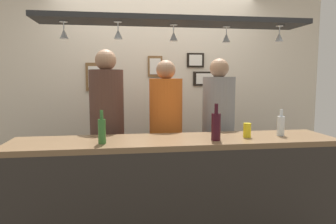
{
  "coord_description": "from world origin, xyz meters",
  "views": [
    {
      "loc": [
        -0.43,
        -2.85,
        1.5
      ],
      "look_at": [
        0.0,
        0.1,
        1.17
      ],
      "focal_mm": 33.06,
      "sensor_mm": 36.0,
      "label": 1
    }
  ],
  "objects_px": {
    "person_left_brown_shirt": "(107,120)",
    "bottle_beer_green_import": "(102,130)",
    "bottle_soda_clear": "(281,125)",
    "picture_frame_upper_small": "(195,60)",
    "picture_frame_lower_pair": "(205,79)",
    "bottle_wine_dark_red": "(216,126)",
    "picture_frame_crest": "(155,66)",
    "picture_frame_caricature": "(97,77)",
    "person_middle_orange_shirt": "(166,125)",
    "person_right_grey_shirt": "(218,122)",
    "drink_can": "(247,130)"
  },
  "relations": [
    {
      "from": "person_middle_orange_shirt",
      "to": "bottle_beer_green_import",
      "type": "xyz_separation_m",
      "value": [
        -0.6,
        -0.75,
        0.09
      ]
    },
    {
      "from": "bottle_soda_clear",
      "to": "bottle_beer_green_import",
      "type": "height_order",
      "value": "bottle_beer_green_import"
    },
    {
      "from": "person_right_grey_shirt",
      "to": "bottle_soda_clear",
      "type": "relative_size",
      "value": 7.38
    },
    {
      "from": "picture_frame_upper_small",
      "to": "picture_frame_lower_pair",
      "type": "height_order",
      "value": "picture_frame_upper_small"
    },
    {
      "from": "bottle_wine_dark_red",
      "to": "person_left_brown_shirt",
      "type": "bearing_deg",
      "value": 140.12
    },
    {
      "from": "bottle_wine_dark_red",
      "to": "picture_frame_caricature",
      "type": "relative_size",
      "value": 0.88
    },
    {
      "from": "person_right_grey_shirt",
      "to": "picture_frame_caricature",
      "type": "relative_size",
      "value": 4.99
    },
    {
      "from": "bottle_wine_dark_red",
      "to": "bottle_beer_green_import",
      "type": "bearing_deg",
      "value": 179.54
    },
    {
      "from": "bottle_wine_dark_red",
      "to": "picture_frame_crest",
      "type": "height_order",
      "value": "picture_frame_crest"
    },
    {
      "from": "person_right_grey_shirt",
      "to": "drink_can",
      "type": "bearing_deg",
      "value": -86.39
    },
    {
      "from": "person_middle_orange_shirt",
      "to": "picture_frame_lower_pair",
      "type": "distance_m",
      "value": 1.08
    },
    {
      "from": "bottle_beer_green_import",
      "to": "picture_frame_lower_pair",
      "type": "bearing_deg",
      "value": 51.25
    },
    {
      "from": "person_left_brown_shirt",
      "to": "picture_frame_lower_pair",
      "type": "xyz_separation_m",
      "value": [
        1.21,
        0.76,
        0.41
      ]
    },
    {
      "from": "picture_frame_caricature",
      "to": "picture_frame_crest",
      "type": "xyz_separation_m",
      "value": [
        0.72,
        0.0,
        0.13
      ]
    },
    {
      "from": "picture_frame_crest",
      "to": "bottle_beer_green_import",
      "type": "bearing_deg",
      "value": -110.66
    },
    {
      "from": "drink_can",
      "to": "picture_frame_caricature",
      "type": "height_order",
      "value": "picture_frame_caricature"
    },
    {
      "from": "person_right_grey_shirt",
      "to": "picture_frame_caricature",
      "type": "height_order",
      "value": "person_right_grey_shirt"
    },
    {
      "from": "bottle_soda_clear",
      "to": "picture_frame_crest",
      "type": "distance_m",
      "value": 1.78
    },
    {
      "from": "person_middle_orange_shirt",
      "to": "bottle_beer_green_import",
      "type": "distance_m",
      "value": 0.96
    },
    {
      "from": "picture_frame_crest",
      "to": "picture_frame_lower_pair",
      "type": "distance_m",
      "value": 0.66
    },
    {
      "from": "picture_frame_crest",
      "to": "picture_frame_lower_pair",
      "type": "height_order",
      "value": "picture_frame_crest"
    },
    {
      "from": "bottle_wine_dark_red",
      "to": "drink_can",
      "type": "relative_size",
      "value": 2.46
    },
    {
      "from": "picture_frame_lower_pair",
      "to": "picture_frame_upper_small",
      "type": "bearing_deg",
      "value": 180.0
    },
    {
      "from": "person_right_grey_shirt",
      "to": "bottle_wine_dark_red",
      "type": "distance_m",
      "value": 0.8
    },
    {
      "from": "bottle_wine_dark_red",
      "to": "picture_frame_crest",
      "type": "distance_m",
      "value": 1.64
    },
    {
      "from": "picture_frame_upper_small",
      "to": "picture_frame_lower_pair",
      "type": "distance_m",
      "value": 0.27
    },
    {
      "from": "bottle_beer_green_import",
      "to": "person_left_brown_shirt",
      "type": "bearing_deg",
      "value": 89.97
    },
    {
      "from": "picture_frame_caricature",
      "to": "bottle_soda_clear",
      "type": "bearing_deg",
      "value": -39.63
    },
    {
      "from": "person_right_grey_shirt",
      "to": "bottle_wine_dark_red",
      "type": "relative_size",
      "value": 5.66
    },
    {
      "from": "drink_can",
      "to": "picture_frame_upper_small",
      "type": "xyz_separation_m",
      "value": [
        -0.12,
        1.43,
        0.66
      ]
    },
    {
      "from": "person_middle_orange_shirt",
      "to": "drink_can",
      "type": "bearing_deg",
      "value": -48.02
    },
    {
      "from": "bottle_beer_green_import",
      "to": "bottle_wine_dark_red",
      "type": "bearing_deg",
      "value": -0.46
    },
    {
      "from": "person_left_brown_shirt",
      "to": "picture_frame_crest",
      "type": "xyz_separation_m",
      "value": [
        0.57,
        0.76,
        0.56
      ]
    },
    {
      "from": "bottle_beer_green_import",
      "to": "picture_frame_lower_pair",
      "type": "distance_m",
      "value": 1.97
    },
    {
      "from": "picture_frame_upper_small",
      "to": "picture_frame_lower_pair",
      "type": "xyz_separation_m",
      "value": [
        0.12,
        0.0,
        -0.24
      ]
    },
    {
      "from": "picture_frame_upper_small",
      "to": "picture_frame_crest",
      "type": "bearing_deg",
      "value": 180.0
    },
    {
      "from": "person_left_brown_shirt",
      "to": "bottle_beer_green_import",
      "type": "relative_size",
      "value": 6.83
    },
    {
      "from": "person_right_grey_shirt",
      "to": "picture_frame_caricature",
      "type": "xyz_separation_m",
      "value": [
        -1.32,
        0.76,
        0.48
      ]
    },
    {
      "from": "bottle_wine_dark_red",
      "to": "bottle_soda_clear",
      "type": "distance_m",
      "value": 0.64
    },
    {
      "from": "bottle_soda_clear",
      "to": "bottle_beer_green_import",
      "type": "bearing_deg",
      "value": -175.75
    },
    {
      "from": "person_left_brown_shirt",
      "to": "person_right_grey_shirt",
      "type": "bearing_deg",
      "value": 0.0
    },
    {
      "from": "picture_frame_upper_small",
      "to": "bottle_beer_green_import",
      "type": "bearing_deg",
      "value": -125.78
    },
    {
      "from": "person_left_brown_shirt",
      "to": "bottle_beer_green_import",
      "type": "height_order",
      "value": "person_left_brown_shirt"
    },
    {
      "from": "person_left_brown_shirt",
      "to": "person_middle_orange_shirt",
      "type": "height_order",
      "value": "person_left_brown_shirt"
    },
    {
      "from": "person_left_brown_shirt",
      "to": "bottle_soda_clear",
      "type": "relative_size",
      "value": 7.72
    },
    {
      "from": "bottle_soda_clear",
      "to": "picture_frame_crest",
      "type": "height_order",
      "value": "picture_frame_crest"
    },
    {
      "from": "person_middle_orange_shirt",
      "to": "bottle_soda_clear",
      "type": "distance_m",
      "value": 1.13
    },
    {
      "from": "drink_can",
      "to": "picture_frame_crest",
      "type": "height_order",
      "value": "picture_frame_crest"
    },
    {
      "from": "bottle_soda_clear",
      "to": "picture_frame_upper_small",
      "type": "relative_size",
      "value": 1.05
    },
    {
      "from": "bottle_beer_green_import",
      "to": "drink_can",
      "type": "height_order",
      "value": "bottle_beer_green_import"
    }
  ]
}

